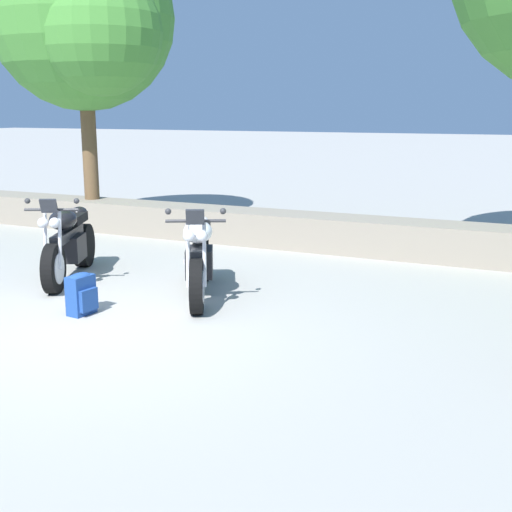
# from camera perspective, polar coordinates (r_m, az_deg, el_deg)

# --- Properties ---
(ground_plane) EXTENTS (120.00, 120.00, 0.00)m
(ground_plane) POSITION_cam_1_polar(r_m,az_deg,el_deg) (7.16, -14.53, -5.94)
(ground_plane) COLOR #A3A099
(stone_wall) EXTENTS (36.00, 0.80, 0.55)m
(stone_wall) POSITION_cam_1_polar(r_m,az_deg,el_deg) (11.10, 1.19, 2.42)
(stone_wall) COLOR gray
(stone_wall) RESTS_ON ground
(motorcycle_black_near_left) EXTENTS (1.09, 1.94, 1.18)m
(motorcycle_black_near_left) POSITION_cam_1_polar(r_m,az_deg,el_deg) (9.10, -15.89, 1.05)
(motorcycle_black_near_left) COLOR black
(motorcycle_black_near_left) RESTS_ON ground
(motorcycle_white_centre) EXTENTS (1.15, 1.90, 1.18)m
(motorcycle_white_centre) POSITION_cam_1_polar(r_m,az_deg,el_deg) (7.96, -4.96, -0.11)
(motorcycle_white_centre) COLOR black
(motorcycle_white_centre) RESTS_ON ground
(rider_backpack) EXTENTS (0.28, 0.32, 0.47)m
(rider_backpack) POSITION_cam_1_polar(r_m,az_deg,el_deg) (7.54, -14.84, -3.11)
(rider_backpack) COLOR navy
(rider_backpack) RESTS_ON ground
(leafy_tree_far_left) EXTENTS (3.49, 3.32, 4.95)m
(leafy_tree_far_left) POSITION_cam_1_polar(r_m,az_deg,el_deg) (12.87, -14.45, 19.03)
(leafy_tree_far_left) COLOR brown
(leafy_tree_far_left) RESTS_ON stone_wall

